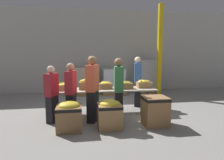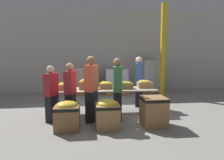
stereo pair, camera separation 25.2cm
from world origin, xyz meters
The scene contains 20 objects.
ground_plane centered at (0.00, 0.00, 0.00)m, with size 30.00×30.00×0.00m, color gray.
wall_back centered at (0.00, 3.83, 2.00)m, with size 16.00×0.08×4.00m.
sorting_table centered at (0.00, 0.00, 0.71)m, with size 3.14×0.86×0.76m.
banana_box_0 centered at (-1.22, 0.00, 0.87)m, with size 0.46×0.33×0.23m.
banana_box_1 centered at (-0.58, 0.04, 0.92)m, with size 0.48×0.28×0.32m.
banana_box_2 centered at (0.01, 0.05, 0.87)m, with size 0.39×0.35×0.24m.
banana_box_3 centered at (0.61, -0.02, 0.88)m, with size 0.48×0.33×0.25m.
banana_box_4 centered at (1.28, 0.07, 0.88)m, with size 0.47×0.32×0.26m.
volunteer_0 centered at (1.23, 0.68, 0.87)m, with size 0.34×0.51×1.75m.
volunteer_1 centered at (-1.03, -0.63, 0.79)m, with size 0.31×0.47×1.60m.
volunteer_2 centered at (-0.45, -0.77, 0.89)m, with size 0.40×0.53×1.79m.
volunteer_3 centered at (0.26, -0.78, 0.86)m, with size 0.28×0.49×1.73m.
volunteer_4 centered at (-1.53, -0.67, 0.76)m, with size 0.36×0.46×1.53m.
donation_bin_0 centered at (-1.06, -1.32, 0.38)m, with size 0.60×0.60×0.71m.
donation_bin_1 centered at (-0.08, -1.32, 0.38)m, with size 0.58×0.58×0.71m.
donation_bin_2 centered at (1.11, -1.32, 0.40)m, with size 0.61×0.61×0.75m.
support_pillar centered at (2.72, 2.34, 2.00)m, with size 0.17×0.17×4.00m.
pallet_stack_0 centered at (-0.61, 3.10, 0.61)m, with size 0.98×0.98×1.25m.
pallet_stack_1 centered at (0.75, 3.03, 0.57)m, with size 1.09×1.09×1.17m.
pallet_stack_2 centered at (2.49, 3.23, 0.78)m, with size 0.94×0.94×1.58m.
Camera 2 is at (-0.55, -6.12, 1.81)m, focal length 32.00 mm.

